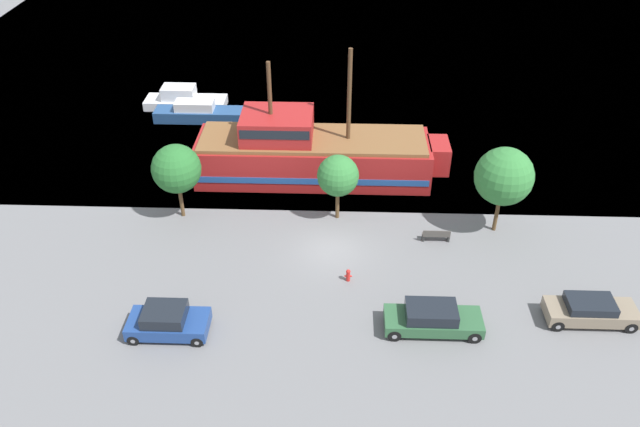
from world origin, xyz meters
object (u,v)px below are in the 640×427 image
object	(u,v)px
moored_boat_outer	(201,113)
fire_hydrant	(348,275)
parked_car_curb_mid	(167,321)
moored_boat_dockside	(184,99)
bench_promenade_east	(436,235)
parked_car_curb_rear	(432,319)
parked_car_curb_front	(590,311)
pirate_ship	(311,153)

from	to	relation	value
moored_boat_outer	fire_hydrant	distance (m)	23.03
parked_car_curb_mid	fire_hydrant	xyz separation A→B (m)	(9.05, 4.29, -0.34)
moored_boat_dockside	bench_promenade_east	bearing A→B (deg)	-43.57
moored_boat_outer	bench_promenade_east	xyz separation A→B (m)	(17.31, -15.85, -0.19)
parked_car_curb_mid	fire_hydrant	distance (m)	10.03
bench_promenade_east	parked_car_curb_rear	bearing A→B (deg)	-98.37
moored_boat_outer	parked_car_curb_rear	xyz separation A→B (m)	(16.21, -23.30, 0.12)
moored_boat_outer	parked_car_curb_front	world-z (taller)	moored_boat_outer
parked_car_curb_mid	parked_car_curb_rear	size ratio (longest dim) A/B	0.82
moored_boat_outer	parked_car_curb_mid	xyz separation A→B (m)	(2.94, -23.96, 0.12)
parked_car_curb_front	fire_hydrant	xyz separation A→B (m)	(-12.38, 2.72, -0.28)
pirate_ship	parked_car_curb_rear	world-z (taller)	pirate_ship
bench_promenade_east	moored_boat_dockside	bearing A→B (deg)	136.43
pirate_ship	fire_hydrant	world-z (taller)	pirate_ship
moored_boat_dockside	parked_car_curb_front	distance (m)	36.22
parked_car_curb_front	parked_car_curb_mid	xyz separation A→B (m)	(-21.43, -1.57, 0.05)
parked_car_curb_mid	fire_hydrant	size ratio (longest dim) A/B	5.25
moored_boat_outer	parked_car_curb_front	distance (m)	33.09
bench_promenade_east	moored_boat_outer	bearing A→B (deg)	137.52
parked_car_curb_rear	parked_car_curb_front	bearing A→B (deg)	6.39
pirate_ship	fire_hydrant	size ratio (longest dim) A/B	22.59
parked_car_curb_front	moored_boat_outer	bearing A→B (deg)	137.43
parked_car_curb_mid	bench_promenade_east	size ratio (longest dim) A/B	2.45
parked_car_curb_front	fire_hydrant	world-z (taller)	parked_car_curb_front
pirate_ship	moored_boat_outer	distance (m)	12.74
parked_car_curb_mid	bench_promenade_east	xyz separation A→B (m)	(14.37, 8.11, -0.31)
parked_car_curb_front	parked_car_curb_mid	bearing A→B (deg)	-175.80
parked_car_curb_front	bench_promenade_east	distance (m)	9.63
parked_car_curb_front	parked_car_curb_rear	distance (m)	8.21
moored_boat_dockside	parked_car_curb_rear	size ratio (longest dim) A/B	1.39
fire_hydrant	moored_boat_dockside	bearing A→B (deg)	122.20
parked_car_curb_rear	fire_hydrant	size ratio (longest dim) A/B	6.42
parked_car_curb_front	fire_hydrant	distance (m)	12.68
pirate_ship	parked_car_curb_front	size ratio (longest dim) A/B	3.79
pirate_ship	moored_boat_dockside	xyz separation A→B (m)	(-11.37, 10.98, -1.14)
moored_boat_dockside	parked_car_curb_rear	world-z (taller)	moored_boat_dockside
moored_boat_dockside	fire_hydrant	xyz separation A→B (m)	(13.95, -22.15, -0.25)
bench_promenade_east	parked_car_curb_mid	bearing A→B (deg)	-150.55
parked_car_curb_mid	bench_promenade_east	world-z (taller)	parked_car_curb_mid
moored_boat_dockside	moored_boat_outer	world-z (taller)	moored_boat_dockside
moored_boat_dockside	moored_boat_outer	bearing A→B (deg)	-51.70
parked_car_curb_mid	moored_boat_outer	bearing A→B (deg)	96.99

